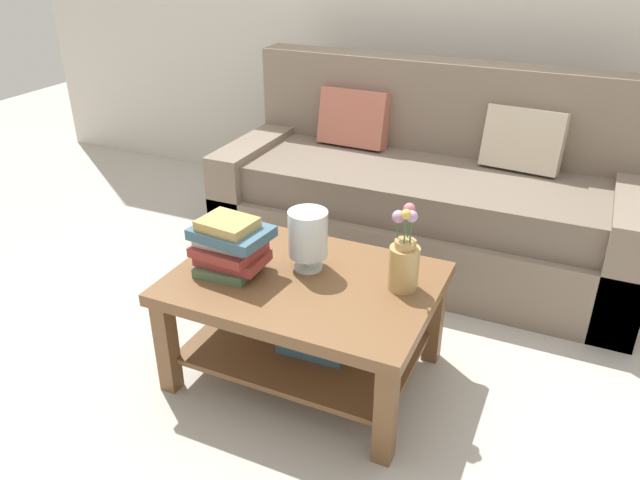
{
  "coord_description": "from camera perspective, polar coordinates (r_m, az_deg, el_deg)",
  "views": [
    {
      "loc": [
        0.91,
        -2.28,
        1.73
      ],
      "look_at": [
        -0.02,
        -0.23,
        0.57
      ],
      "focal_mm": 34.71,
      "sensor_mm": 36.0,
      "label": 1
    }
  ],
  "objects": [
    {
      "name": "glass_hurricane_vase",
      "position": [
        2.46,
        -1.12,
        0.42
      ],
      "size": [
        0.16,
        0.16,
        0.25
      ],
      "color": "silver",
      "rests_on": "coffee_table"
    },
    {
      "name": "flower_pitcher",
      "position": [
        2.36,
        7.76,
        -1.86
      ],
      "size": [
        0.12,
        0.12,
        0.34
      ],
      "color": "tan",
      "rests_on": "coffee_table"
    },
    {
      "name": "ground_plane",
      "position": [
        3.0,
        2.25,
        -7.93
      ],
      "size": [
        10.0,
        10.0,
        0.0
      ],
      "primitive_type": "plane",
      "color": "#B7B2A8"
    },
    {
      "name": "book_stack_main",
      "position": [
        2.48,
        -8.31,
        -0.5
      ],
      "size": [
        0.31,
        0.24,
        0.24
      ],
      "color": "#51704C",
      "rests_on": "coffee_table"
    },
    {
      "name": "couch",
      "position": [
        3.5,
        9.86,
        3.86
      ],
      "size": [
        2.24,
        0.9,
        1.06
      ],
      "color": "#7A6B5B",
      "rests_on": "ground"
    },
    {
      "name": "coffee_table",
      "position": [
        2.53,
        -1.38,
        -6.11
      ],
      "size": [
        1.04,
        0.75,
        0.47
      ],
      "color": "brown",
      "rests_on": "ground"
    }
  ]
}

